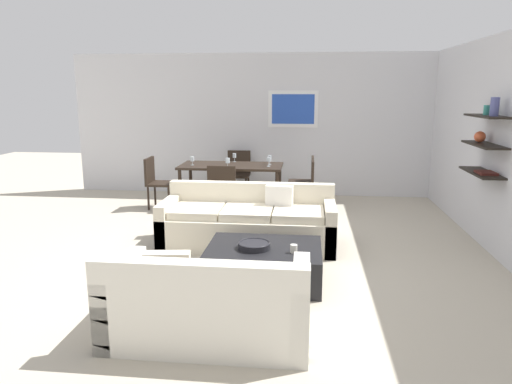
# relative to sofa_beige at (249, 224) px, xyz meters

# --- Properties ---
(ground_plane) EXTENTS (18.00, 18.00, 0.00)m
(ground_plane) POSITION_rel_sofa_beige_xyz_m (0.06, -0.34, -0.29)
(ground_plane) COLOR #BCB29E
(back_wall_unit) EXTENTS (8.40, 0.09, 2.70)m
(back_wall_unit) POSITION_rel_sofa_beige_xyz_m (0.36, 3.19, 1.06)
(back_wall_unit) COLOR silver
(back_wall_unit) RESTS_ON ground
(right_wall_shelf_unit) EXTENTS (0.34, 8.20, 2.70)m
(right_wall_shelf_unit) POSITION_rel_sofa_beige_xyz_m (3.09, 0.26, 1.06)
(right_wall_shelf_unit) COLOR silver
(right_wall_shelf_unit) RESTS_ON ground
(sofa_beige) EXTENTS (2.25, 0.90, 0.78)m
(sofa_beige) POSITION_rel_sofa_beige_xyz_m (0.00, 0.00, 0.00)
(sofa_beige) COLOR beige
(sofa_beige) RESTS_ON ground
(loveseat_white) EXTENTS (1.65, 0.90, 0.78)m
(loveseat_white) POSITION_rel_sofa_beige_xyz_m (-0.04, -2.39, 0.00)
(loveseat_white) COLOR silver
(loveseat_white) RESTS_ON ground
(coffee_table) EXTENTS (1.21, 0.93, 0.38)m
(coffee_table) POSITION_rel_sofa_beige_xyz_m (0.31, -1.17, -0.10)
(coffee_table) COLOR black
(coffee_table) RESTS_ON ground
(decorative_bowl) EXTENTS (0.34, 0.34, 0.07)m
(decorative_bowl) POSITION_rel_sofa_beige_xyz_m (0.21, -1.23, 0.13)
(decorative_bowl) COLOR black
(decorative_bowl) RESTS_ON coffee_table
(candle_jar) EXTENTS (0.07, 0.07, 0.08)m
(candle_jar) POSITION_rel_sofa_beige_xyz_m (0.63, -1.32, 0.13)
(candle_jar) COLOR silver
(candle_jar) RESTS_ON coffee_table
(dining_table) EXTENTS (1.76, 0.85, 0.75)m
(dining_table) POSITION_rel_sofa_beige_xyz_m (-0.56, 2.03, 0.38)
(dining_table) COLOR black
(dining_table) RESTS_ON ground
(dining_chair_head) EXTENTS (0.44, 0.44, 0.88)m
(dining_chair_head) POSITION_rel_sofa_beige_xyz_m (-0.56, 2.86, 0.21)
(dining_chair_head) COLOR black
(dining_chair_head) RESTS_ON ground
(dining_chair_right_far) EXTENTS (0.44, 0.44, 0.88)m
(dining_chair_right_far) POSITION_rel_sofa_beige_xyz_m (0.73, 2.22, 0.21)
(dining_chair_right_far) COLOR black
(dining_chair_right_far) RESTS_ON ground
(dining_chair_left_near) EXTENTS (0.44, 0.44, 0.88)m
(dining_chair_left_near) POSITION_rel_sofa_beige_xyz_m (-1.84, 1.83, 0.21)
(dining_chair_left_near) COLOR black
(dining_chair_left_near) RESTS_ON ground
(dining_chair_right_near) EXTENTS (0.44, 0.44, 0.88)m
(dining_chair_right_near) POSITION_rel_sofa_beige_xyz_m (0.73, 1.83, 0.21)
(dining_chair_right_near) COLOR black
(dining_chair_right_near) RESTS_ON ground
(dining_chair_foot) EXTENTS (0.44, 0.44, 0.88)m
(dining_chair_foot) POSITION_rel_sofa_beige_xyz_m (-0.56, 1.19, 0.21)
(dining_chair_foot) COLOR black
(dining_chair_foot) RESTS_ON ground
(wine_glass_right_near) EXTENTS (0.06, 0.06, 0.16)m
(wine_glass_right_near) POSITION_rel_sofa_beige_xyz_m (0.10, 1.92, 0.57)
(wine_glass_right_near) COLOR silver
(wine_glass_right_near) RESTS_ON dining_table
(wine_glass_head) EXTENTS (0.06, 0.06, 0.15)m
(wine_glass_head) POSITION_rel_sofa_beige_xyz_m (-0.56, 2.39, 0.56)
(wine_glass_head) COLOR silver
(wine_glass_head) RESTS_ON dining_table
(wine_glass_right_far) EXTENTS (0.06, 0.06, 0.16)m
(wine_glass_right_far) POSITION_rel_sofa_beige_xyz_m (0.10, 2.13, 0.57)
(wine_glass_right_far) COLOR silver
(wine_glass_right_far) RESTS_ON dining_table
(wine_glass_left_near) EXTENTS (0.07, 0.07, 0.15)m
(wine_glass_left_near) POSITION_rel_sofa_beige_xyz_m (-1.22, 1.92, 0.56)
(wine_glass_left_near) COLOR silver
(wine_glass_left_near) RESTS_ON dining_table
(wine_glass_foot) EXTENTS (0.07, 0.07, 0.17)m
(wine_glass_foot) POSITION_rel_sofa_beige_xyz_m (-0.56, 1.66, 0.58)
(wine_glass_foot) COLOR silver
(wine_glass_foot) RESTS_ON dining_table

